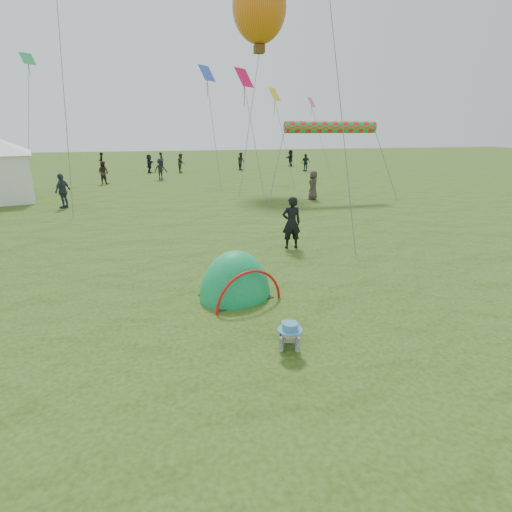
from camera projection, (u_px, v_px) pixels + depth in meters
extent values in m
plane|color=#20450E|center=(339.00, 344.00, 7.52)|extent=(140.00, 140.00, 0.00)
ellipsoid|color=#028839|center=(235.00, 296.00, 9.66)|extent=(2.15, 1.95, 2.30)
imported|color=black|center=(291.00, 223.00, 13.30)|extent=(0.66, 0.45, 1.76)
imported|color=black|center=(102.00, 162.00, 37.40)|extent=(0.51, 0.69, 1.74)
imported|color=#2B2620|center=(241.00, 161.00, 38.71)|extent=(0.80, 0.93, 1.67)
imported|color=#23333F|center=(13.00, 179.00, 24.79)|extent=(1.09, 0.56, 1.78)
imported|color=#393029|center=(313.00, 185.00, 22.55)|extent=(0.88, 0.94, 1.62)
imported|color=black|center=(149.00, 164.00, 36.27)|extent=(0.88, 1.59, 1.63)
imported|color=#35231F|center=(103.00, 173.00, 28.86)|extent=(1.00, 0.94, 1.64)
imported|color=black|center=(306.00, 163.00, 37.55)|extent=(1.02, 0.65, 1.61)
imported|color=black|center=(290.00, 158.00, 42.52)|extent=(1.43, 1.52, 1.71)
imported|color=black|center=(162.00, 161.00, 38.52)|extent=(0.51, 0.68, 1.69)
imported|color=#3A2D25|center=(181.00, 163.00, 36.57)|extent=(0.74, 0.90, 1.70)
imported|color=#2E3648|center=(63.00, 191.00, 20.11)|extent=(0.85, 1.10, 1.73)
imported|color=black|center=(161.00, 169.00, 31.26)|extent=(1.22, 0.97, 1.65)
cylinder|color=red|center=(331.00, 127.00, 21.85)|extent=(5.26, 0.64, 0.64)
plane|color=#EE0D56|center=(244.00, 77.00, 23.82)|extent=(1.35, 1.35, 1.10)
plane|color=#25A759|center=(28.00, 59.00, 27.90)|extent=(0.97, 0.97, 0.79)
plane|color=#F557AF|center=(311.00, 102.00, 34.54)|extent=(0.99, 0.99, 0.81)
plane|color=yellow|center=(275.00, 94.00, 29.63)|extent=(1.16, 1.16, 0.95)
plane|color=blue|center=(207.00, 73.00, 28.46)|extent=(1.33, 1.33, 1.08)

